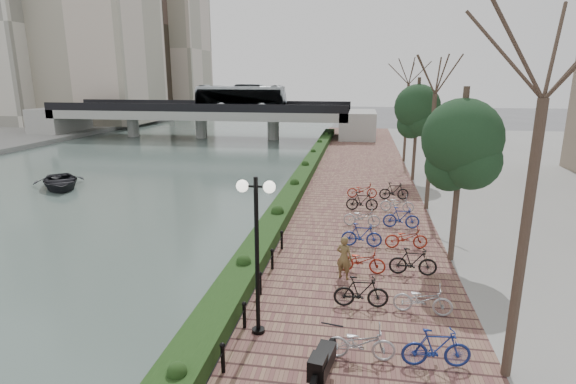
% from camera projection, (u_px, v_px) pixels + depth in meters
% --- Properties ---
extents(river_water, '(30.00, 130.00, 0.02)m').
position_uv_depth(river_water, '(117.00, 170.00, 36.29)').
color(river_water, '#3F4F4A').
rests_on(river_water, ground).
extents(promenade, '(8.00, 75.00, 0.50)m').
position_uv_depth(promenade, '(351.00, 202.00, 26.10)').
color(promenade, brown).
rests_on(promenade, ground).
extents(hedge, '(1.10, 56.00, 0.60)m').
position_uv_depth(hedge, '(299.00, 181.00, 28.88)').
color(hedge, '#193112').
rests_on(hedge, promenade).
extents(chain_fence, '(0.10, 14.10, 0.70)m').
position_uv_depth(chain_fence, '(235.00, 336.00, 11.54)').
color(chain_fence, black).
rests_on(chain_fence, promenade).
extents(lamppost, '(1.02, 0.32, 4.37)m').
position_uv_depth(lamppost, '(256.00, 222.00, 11.56)').
color(lamppost, black).
rests_on(lamppost, promenade).
extents(motorcycle, '(0.85, 1.81, 1.09)m').
position_uv_depth(motorcycle, '(323.00, 361.00, 10.21)').
color(motorcycle, black).
rests_on(motorcycle, promenade).
extents(pedestrian, '(0.66, 0.56, 1.54)m').
position_uv_depth(pedestrian, '(344.00, 258.00, 15.46)').
color(pedestrian, brown).
rests_on(pedestrian, promenade).
extents(bicycle_parking, '(2.40, 17.32, 1.00)m').
position_uv_depth(bicycle_parking, '(384.00, 237.00, 18.37)').
color(bicycle_parking, '#A7A8AC').
rests_on(bicycle_parking, promenade).
extents(street_trees, '(3.20, 37.12, 6.80)m').
position_uv_depth(street_trees, '(441.00, 161.00, 20.02)').
color(street_trees, '#35281F').
rests_on(street_trees, promenade).
extents(bridge, '(36.00, 10.77, 6.50)m').
position_uv_depth(bridge, '(209.00, 111.00, 54.41)').
color(bridge, '#A8A8A3').
rests_on(bridge, ground).
extents(boat, '(5.39, 5.61, 0.95)m').
position_uv_depth(boat, '(60.00, 181.00, 30.20)').
color(boat, black).
rests_on(boat, river_water).
extents(far_buildings, '(35.00, 38.00, 38.00)m').
position_uv_depth(far_buildings, '(89.00, 23.00, 75.56)').
color(far_buildings, beige).
rests_on(far_buildings, far_bank).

